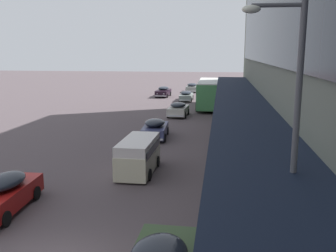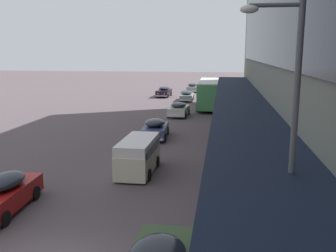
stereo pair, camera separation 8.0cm
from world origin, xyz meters
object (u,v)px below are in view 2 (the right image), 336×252
at_px(sedan_trailing_mid, 193,87).
at_px(sedan_oncoming_rear, 179,109).
at_px(sedan_lead_near, 155,128).
at_px(sedan_far_back, 187,96).
at_px(sedan_oncoming_front, 4,194).
at_px(fire_hydrant, 247,154).
at_px(vw_van, 139,153).
at_px(street_lamp, 287,141).
at_px(sedan_lead_mid, 164,92).
at_px(transit_bus_kerbside_front, 210,92).
at_px(pedestrian_at_kerb, 246,192).

bearing_deg(sedan_trailing_mid, sedan_oncoming_rear, -88.90).
height_order(sedan_lead_near, sedan_far_back, sedan_lead_near).
xyz_separation_m(sedan_oncoming_front, fire_hydrant, (10.89, 9.10, -0.29)).
distance_m(sedan_oncoming_front, sedan_oncoming_rear, 25.73).
bearing_deg(sedan_lead_near, sedan_oncoming_rear, 86.40).
bearing_deg(vw_van, sedan_oncoming_rear, 89.76).
distance_m(sedan_far_back, street_lamp, 43.87).
relative_size(sedan_lead_mid, sedan_far_back, 1.00).
height_order(sedan_trailing_mid, vw_van, vw_van).
height_order(transit_bus_kerbside_front, sedan_lead_mid, transit_bus_kerbside_front).
distance_m(transit_bus_kerbside_front, sedan_trailing_mid, 18.70).
relative_size(sedan_oncoming_front, pedestrian_at_kerb, 2.56).
bearing_deg(sedan_far_back, sedan_oncoming_rear, -88.41).
distance_m(sedan_lead_mid, pedestrian_at_kerb, 43.39).
bearing_deg(sedan_far_back, sedan_lead_near, -90.72).
xyz_separation_m(transit_bus_kerbside_front, fire_hydrant, (3.19, -22.99, -1.42)).
xyz_separation_m(transit_bus_kerbside_front, sedan_oncoming_front, (-7.70, -32.09, -1.13)).
bearing_deg(sedan_lead_near, fire_hydrant, -39.41).
bearing_deg(transit_bus_kerbside_front, sedan_oncoming_front, -103.50).
distance_m(sedan_lead_mid, vw_van, 37.01).
xyz_separation_m(sedan_far_back, street_lamp, (6.53, -43.20, 3.93)).
height_order(sedan_trailing_mid, sedan_oncoming_front, sedan_oncoming_front).
relative_size(sedan_lead_mid, sedan_trailing_mid, 1.02).
distance_m(sedan_lead_near, pedestrian_at_kerb, 15.45).
relative_size(sedan_oncoming_front, street_lamp, 0.61).
bearing_deg(sedan_far_back, pedestrian_at_kerb, -80.98).
bearing_deg(pedestrian_at_kerb, sedan_oncoming_front, -176.44).
bearing_deg(pedestrian_at_kerb, vw_van, 136.26).
relative_size(sedan_oncoming_front, sedan_oncoming_rear, 1.10).
xyz_separation_m(sedan_lead_mid, vw_van, (4.26, -36.77, 0.32)).
height_order(sedan_oncoming_front, fire_hydrant, sedan_oncoming_front).
height_order(sedan_far_back, vw_van, vw_van).
xyz_separation_m(street_lamp, fire_hydrant, (0.04, 13.88, -4.14)).
distance_m(sedan_oncoming_front, fire_hydrant, 14.19).
height_order(sedan_lead_near, pedestrian_at_kerb, pedestrian_at_kerb).
height_order(sedan_lead_mid, sedan_oncoming_front, sedan_oncoming_front).
bearing_deg(fire_hydrant, sedan_lead_near, 140.59).
xyz_separation_m(transit_bus_kerbside_front, sedan_oncoming_rear, (-3.02, -6.79, -1.16)).
relative_size(sedan_lead_near, sedan_far_back, 0.92).
xyz_separation_m(sedan_trailing_mid, sedan_far_back, (0.12, -11.99, -0.05)).
xyz_separation_m(sedan_lead_near, sedan_oncoming_front, (-4.02, -14.74, 0.01)).
height_order(sedan_lead_mid, pedestrian_at_kerb, pedestrian_at_kerb).
height_order(sedan_lead_mid, sedan_far_back, sedan_lead_mid).
bearing_deg(sedan_oncoming_front, pedestrian_at_kerb, 3.56).
relative_size(sedan_trailing_mid, pedestrian_at_kerb, 2.56).
bearing_deg(sedan_lead_mid, vw_van, -83.40).
xyz_separation_m(sedan_trailing_mid, fire_hydrant, (6.69, -41.32, -0.27)).
xyz_separation_m(sedan_oncoming_front, pedestrian_at_kerb, (10.31, 0.64, 0.40)).
relative_size(sedan_oncoming_front, sedan_far_back, 0.98).
distance_m(transit_bus_kerbside_front, pedestrian_at_kerb, 31.56).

